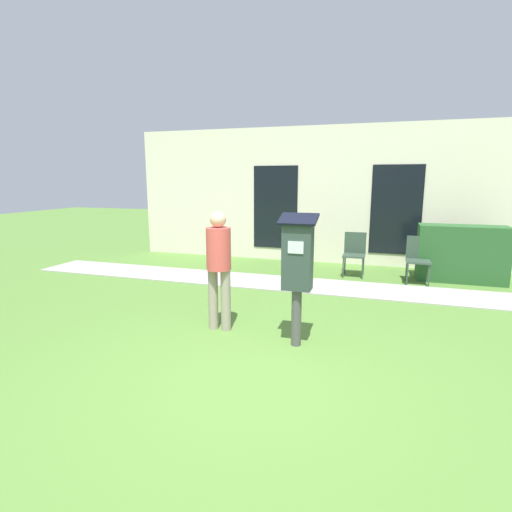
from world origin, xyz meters
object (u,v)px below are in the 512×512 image
parking_meter (297,263)px  outdoor_chair_middle (354,250)px  person_standing (219,261)px  outdoor_chair_right (418,256)px  outdoor_chair_left (297,247)px

parking_meter → outdoor_chair_middle: 3.92m
person_standing → outdoor_chair_right: person_standing is taller
outdoor_chair_middle → parking_meter: bearing=-120.7°
parking_meter → outdoor_chair_left: parking_meter is taller
parking_meter → outdoor_chair_middle: bearing=84.3°
parking_meter → outdoor_chair_middle: (0.39, 3.87, -0.49)m
outdoor_chair_right → parking_meter: bearing=-117.1°
parking_meter → outdoor_chair_right: parking_meter is taller
outdoor_chair_left → outdoor_chair_right: same height
person_standing → outdoor_chair_left: bearing=92.4°
person_standing → outdoor_chair_left: 3.71m
outdoor_chair_right → outdoor_chair_middle: bearing=165.9°
outdoor_chair_left → outdoor_chair_right: bearing=-18.7°
outdoor_chair_left → outdoor_chair_right: 2.44m
person_standing → outdoor_chair_middle: size_ratio=1.76×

